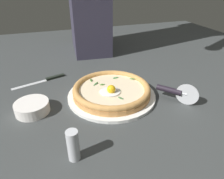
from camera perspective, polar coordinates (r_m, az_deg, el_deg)
The scene contains 7 objects.
ground_plane at distance 0.80m, azimuth 0.57°, elevation -3.96°, with size 2.40×2.40×0.03m, color #393D3D.
pizza_plate at distance 0.81m, azimuth -0.00°, elevation -1.60°, with size 0.34×0.34×0.01m, color white.
pizza at distance 0.80m, azimuth -0.01°, elevation -0.08°, with size 0.30×0.30×0.06m.
side_bowl at distance 0.77m, azimuth -21.51°, elevation -4.68°, with size 0.12×0.12×0.04m, color white.
pizza_cutter at distance 0.80m, azimuth 17.16°, elevation -0.50°, with size 0.11×0.13×0.08m.
table_knife at distance 0.98m, azimuth -17.74°, elevation 2.72°, with size 0.23×0.08×0.01m.
pepper_shaker at distance 0.55m, azimuth -10.85°, elevation -15.17°, with size 0.03×0.03×0.09m, color silver.
Camera 1 is at (-0.22, -0.62, 0.43)m, focal length 32.57 mm.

